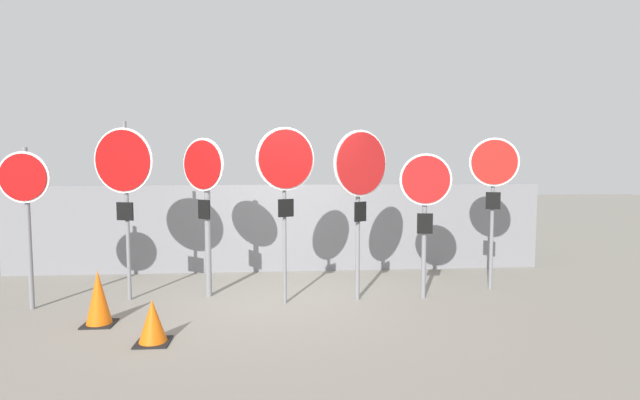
{
  "coord_description": "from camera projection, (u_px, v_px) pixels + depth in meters",
  "views": [
    {
      "loc": [
        0.05,
        -7.12,
        2.04
      ],
      "look_at": [
        0.61,
        0.0,
        1.45
      ],
      "focal_mm": 28.0,
      "sensor_mm": 36.0,
      "label": 1
    }
  ],
  "objects": [
    {
      "name": "stop_sign_1",
      "position": [
        124.0,
        171.0,
        7.02
      ],
      "size": [
        0.89,
        0.3,
        2.56
      ],
      "rotation": [
        0.0,
        0.0,
        -0.3
      ],
      "color": "slate",
      "rests_on": "ground"
    },
    {
      "name": "traffic_cone_1",
      "position": [
        153.0,
        322.0,
        5.5
      ],
      "size": [
        0.37,
        0.37,
        0.49
      ],
      "color": "black",
      "rests_on": "ground"
    },
    {
      "name": "ground_plane",
      "position": [
        278.0,
        299.0,
        7.24
      ],
      "size": [
        40.0,
        40.0,
        0.0
      ],
      "primitive_type": "plane",
      "color": "gray"
    },
    {
      "name": "stop_sign_0",
      "position": [
        25.0,
        194.0,
        6.6
      ],
      "size": [
        0.68,
        0.13,
        2.19
      ],
      "rotation": [
        0.0,
        0.0,
        -0.05
      ],
      "color": "slate",
      "rests_on": "ground"
    },
    {
      "name": "stop_sign_4",
      "position": [
        360.0,
        176.0,
        7.05
      ],
      "size": [
        0.82,
        0.5,
        2.44
      ],
      "rotation": [
        0.0,
        0.0,
        0.54
      ],
      "color": "slate",
      "rests_on": "ground"
    },
    {
      "name": "stop_sign_2",
      "position": [
        205.0,
        188.0,
        7.25
      ],
      "size": [
        0.64,
        0.46,
        2.34
      ],
      "rotation": [
        0.0,
        0.0,
        -0.61
      ],
      "color": "slate",
      "rests_on": "ground"
    },
    {
      "name": "stop_sign_3",
      "position": [
        286.0,
        170.0,
        6.85
      ],
      "size": [
        0.8,
        0.38,
        2.47
      ],
      "rotation": [
        0.0,
        0.0,
        0.41
      ],
      "color": "slate",
      "rests_on": "ground"
    },
    {
      "name": "fence_back",
      "position": [
        279.0,
        228.0,
        9.01
      ],
      "size": [
        9.63,
        0.12,
        1.57
      ],
      "color": "slate",
      "rests_on": "ground"
    },
    {
      "name": "stop_sign_6",
      "position": [
        494.0,
        176.0,
        7.63
      ],
      "size": [
        0.72,
        0.23,
        2.36
      ],
      "rotation": [
        0.0,
        0.0,
        -0.27
      ],
      "color": "slate",
      "rests_on": "ground"
    },
    {
      "name": "stop_sign_5",
      "position": [
        425.0,
        195.0,
        7.16
      ],
      "size": [
        0.74,
        0.17,
        2.11
      ],
      "rotation": [
        0.0,
        0.0,
        -0.15
      ],
      "color": "slate",
      "rests_on": "ground"
    },
    {
      "name": "traffic_cone_0",
      "position": [
        98.0,
        298.0,
        6.11
      ],
      "size": [
        0.37,
        0.37,
        0.68
      ],
      "color": "black",
      "rests_on": "ground"
    }
  ]
}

